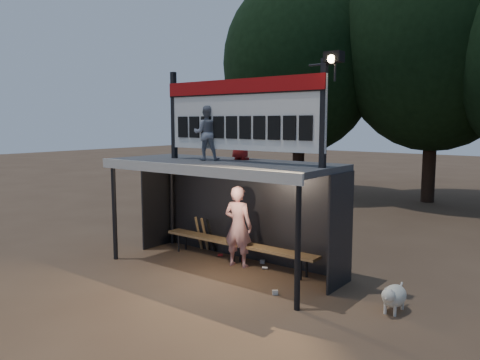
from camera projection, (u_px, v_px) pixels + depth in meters
name	position (u px, v px, depth m)	size (l,w,h in m)	color
ground	(221.00, 269.00, 9.99)	(80.00, 80.00, 0.00)	#503928
player	(238.00, 226.00, 10.11)	(0.65, 0.42, 1.77)	white
child_a	(207.00, 133.00, 9.81)	(0.56, 0.43, 1.15)	gray
child_b	(241.00, 136.00, 10.03)	(0.51, 0.33, 1.04)	maroon
dugout_shelter	(228.00, 183.00, 9.96)	(5.10, 2.08, 2.32)	#3E3E41
scoreboard_assembly	(242.00, 112.00, 9.24)	(4.10, 0.27, 1.99)	black
bench	(237.00, 244.00, 10.37)	(4.00, 0.35, 0.48)	#977347
tree_left	(300.00, 65.00, 19.60)	(6.46, 6.46, 9.27)	black
tree_mid	(435.00, 41.00, 17.68)	(7.22, 7.22, 10.36)	black
dog	(393.00, 296.00, 7.70)	(0.36, 0.81, 0.49)	silver
bats	(205.00, 234.00, 11.31)	(0.48, 0.33, 0.84)	olive
litter	(252.00, 266.00, 10.06)	(2.48, 1.52, 0.08)	#A22A1B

